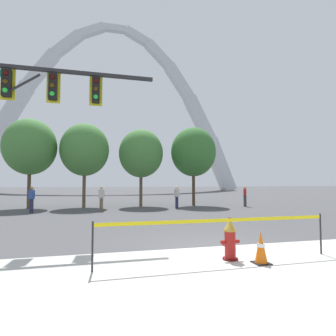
{
  "coord_description": "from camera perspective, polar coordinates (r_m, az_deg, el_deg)",
  "views": [
    {
      "loc": [
        -3.13,
        -7.35,
        1.81
      ],
      "look_at": [
        -0.03,
        5.0,
        2.5
      ],
      "focal_mm": 29.55,
      "sensor_mm": 36.0,
      "label": 1
    }
  ],
  "objects": [
    {
      "name": "tree_left_mid",
      "position": [
        21.71,
        -16.81,
        3.62
      ],
      "size": [
        3.59,
        3.59,
        6.28
      ],
      "color": "brown",
      "rests_on": "ground"
    },
    {
      "name": "tree_far_left",
      "position": [
        22.33,
        -26.57,
        3.93
      ],
      "size": [
        3.69,
        3.69,
        6.45
      ],
      "color": "brown",
      "rests_on": "ground"
    },
    {
      "name": "pedestrian_standing_center",
      "position": [
        19.72,
        1.83,
        -5.98
      ],
      "size": [
        0.39,
        0.34,
        1.59
      ],
      "color": "#232847",
      "rests_on": "ground"
    },
    {
      "name": "caution_tape_barrier",
      "position": [
        6.6,
        10.53,
        -12.65
      ],
      "size": [
        5.65,
        0.1,
        1.03
      ],
      "color": "#232326",
      "rests_on": "ground"
    },
    {
      "name": "pedestrian_near_trees",
      "position": [
        22.01,
        15.59,
        -5.57
      ],
      "size": [
        0.35,
        0.39,
        1.59
      ],
      "color": "#38383D",
      "rests_on": "ground"
    },
    {
      "name": "traffic_cone_by_hydrant",
      "position": [
        6.79,
        18.61,
        -15.3
      ],
      "size": [
        0.36,
        0.36,
        0.73
      ],
      "color": "black",
      "rests_on": "ground"
    },
    {
      "name": "ground_plane",
      "position": [
        8.19,
        9.09,
        -15.84
      ],
      "size": [
        240.0,
        240.0,
        0.0
      ],
      "primitive_type": "plane",
      "color": "#474749"
    },
    {
      "name": "pedestrian_walking_right",
      "position": [
        18.69,
        -26.31,
        -5.82
      ],
      "size": [
        0.31,
        0.39,
        1.59
      ],
      "color": "#232847",
      "rests_on": "ground"
    },
    {
      "name": "tree_center_right",
      "position": [
        22.36,
        5.26,
        3.31
      ],
      "size": [
        3.59,
        3.59,
        6.28
      ],
      "color": "#473323",
      "rests_on": "ground"
    },
    {
      "name": "monument_arch",
      "position": [
        64.01,
        -11.08,
        10.79
      ],
      "size": [
        58.52,
        2.94,
        38.24
      ],
      "color": "silver",
      "rests_on": "ground"
    },
    {
      "name": "tree_center_left",
      "position": [
        21.76,
        -5.58,
        3.0
      ],
      "size": [
        3.44,
        3.44,
        6.01
      ],
      "color": "brown",
      "rests_on": "ground"
    },
    {
      "name": "fire_hydrant",
      "position": [
        6.91,
        12.65,
        -14.25
      ],
      "size": [
        0.46,
        0.48,
        0.99
      ],
      "color": "#5E0F0D",
      "rests_on": "ground"
    },
    {
      "name": "sidewalk_near_curb",
      "position": [
        4.95,
        29.33,
        -24.14
      ],
      "size": [
        40.0,
        8.0,
        0.01
      ],
      "primitive_type": "cube",
      "color": "#B7B5AD",
      "rests_on": "ground"
    },
    {
      "name": "pedestrian_walking_left",
      "position": [
        18.39,
        -13.58,
        -6.1
      ],
      "size": [
        0.39,
        0.37,
        1.59
      ],
      "color": "brown",
      "rests_on": "ground"
    },
    {
      "name": "traffic_signal_gantry",
      "position": [
        10.42,
        -28.58,
        10.91
      ],
      "size": [
        6.42,
        0.44,
        6.0
      ],
      "color": "#232326",
      "rests_on": "ground"
    }
  ]
}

